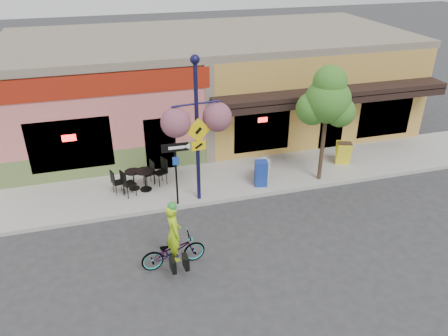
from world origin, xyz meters
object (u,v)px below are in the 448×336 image
Objects in this scene: newspaper_box_blue at (261,173)px; cyclist_rider at (174,240)px; one_way_sign at (176,174)px; bicycle at (173,251)px; street_tree at (325,125)px; newspaper_box_grey at (263,169)px; lamp_post at (197,132)px; building at (209,83)px.

cyclist_rider is at bearing -128.00° from newspaper_box_blue.
newspaper_box_blue is at bearing 8.92° from one_way_sign.
street_tree is (6.21, 3.24, 1.88)m from bicycle.
one_way_sign is (0.66, 2.94, 0.83)m from bicycle.
cyclist_rider reaches higher than newspaper_box_grey.
one_way_sign is (-0.79, -0.16, -1.38)m from lamp_post.
bicycle is 5.15m from newspaper_box_blue.
one_way_sign is at bearing -176.87° from street_tree.
building is at bearing 112.19° from street_tree.
lamp_post reaches higher than newspaper_box_grey.
newspaper_box_grey is at bearing -52.31° from bicycle.
bicycle is (-3.54, -9.79, -1.76)m from building.
lamp_post is (1.41, 3.10, 1.83)m from cyclist_rider.
street_tree is at bearing 6.84° from newspaper_box_blue.
lamp_post is at bearing -107.26° from building.
street_tree is (4.75, 0.14, -0.33)m from lamp_post.
newspaper_box_blue is (0.34, -6.40, -1.61)m from building.
newspaper_box_blue is 0.50m from newspaper_box_grey.
one_way_sign is 3.66m from newspaper_box_grey.
bicycle is 1.89× the size of newspaper_box_blue.
bicycle is 2.22× the size of newspaper_box_grey.
building is 7.02m from lamp_post.
lamp_post is at bearing -178.26° from street_tree.
street_tree reaches higher than newspaper_box_grey.
building reaches higher than one_way_sign.
lamp_post reaches higher than one_way_sign.
cyclist_rider is 5.12m from newspaper_box_blue.
newspaper_box_blue is (3.83, 3.39, -0.23)m from cyclist_rider.
cyclist_rider is (0.05, 0.00, 0.39)m from bicycle.
one_way_sign is at bearing -173.88° from lamp_post.
building is 10.41× the size of cyclist_rider.
cyclist_rider is 3.86m from lamp_post.
street_tree is (5.54, 0.30, 1.05)m from one_way_sign.
one_way_sign is 2.80× the size of newspaper_box_grey.
newspaper_box_grey is at bearing 164.55° from street_tree.
street_tree reaches higher than cyclist_rider.
cyclist_rider is 7.12m from street_tree.
building is 4.10× the size of street_tree.
bicycle is 7.25m from street_tree.
newspaper_box_blue is at bearing -53.49° from cyclist_rider.
building reaches higher than newspaper_box_grey.
cyclist_rider is at bearing -95.04° from bicycle.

